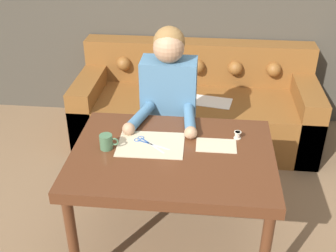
{
  "coord_description": "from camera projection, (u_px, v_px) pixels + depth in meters",
  "views": [
    {
      "loc": [
        0.18,
        -1.92,
        2.09
      ],
      "look_at": [
        -0.04,
        0.23,
        0.83
      ],
      "focal_mm": 45.0,
      "sensor_mm": 36.0,
      "label": 1
    }
  ],
  "objects": [
    {
      "name": "scissors",
      "position": [
        146.0,
        142.0,
        2.53
      ],
      "size": [
        0.23,
        0.18,
        0.01
      ],
      "color": "silver",
      "rests_on": "dining_table"
    },
    {
      "name": "person",
      "position": [
        169.0,
        114.0,
        3.0
      ],
      "size": [
        0.47,
        0.62,
        1.28
      ],
      "color": "#33281E",
      "rests_on": "ground_plane"
    },
    {
      "name": "pattern_paper_main",
      "position": [
        151.0,
        144.0,
        2.51
      ],
      "size": [
        0.4,
        0.3,
        0.0
      ],
      "color": "beige",
      "rests_on": "dining_table"
    },
    {
      "name": "couch",
      "position": [
        196.0,
        107.0,
        3.86
      ],
      "size": [
        2.1,
        0.88,
        0.83
      ],
      "color": "brown",
      "rests_on": "ground_plane"
    },
    {
      "name": "mug",
      "position": [
        107.0,
        142.0,
        2.45
      ],
      "size": [
        0.11,
        0.08,
        0.09
      ],
      "color": "#47704C",
      "rests_on": "dining_table"
    },
    {
      "name": "thread_spool",
      "position": [
        237.0,
        135.0,
        2.56
      ],
      "size": [
        0.04,
        0.04,
        0.05
      ],
      "color": "beige",
      "rests_on": "dining_table"
    },
    {
      "name": "dining_table",
      "position": [
        173.0,
        164.0,
        2.47
      ],
      "size": [
        1.18,
        0.87,
        0.73
      ],
      "color": "#562D19",
      "rests_on": "ground_plane"
    },
    {
      "name": "pattern_paper_offcut",
      "position": [
        216.0,
        145.0,
        2.5
      ],
      "size": [
        0.24,
        0.15,
        0.0
      ],
      "color": "beige",
      "rests_on": "dining_table"
    }
  ]
}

